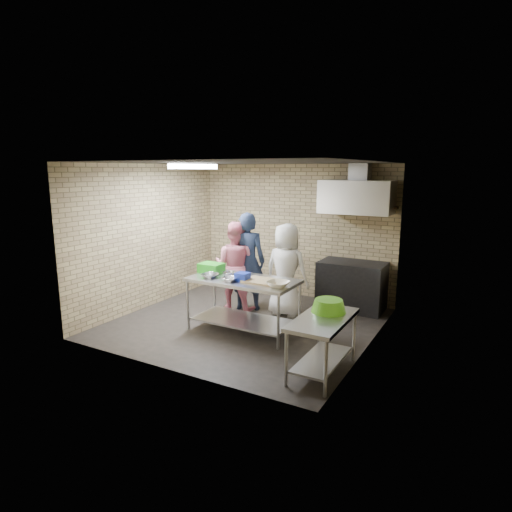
{
  "coord_description": "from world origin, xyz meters",
  "views": [
    {
      "loc": [
        3.58,
        -6.01,
        2.59
      ],
      "look_at": [
        0.1,
        0.2,
        1.15
      ],
      "focal_mm": 30.09,
      "sensor_mm": 36.0,
      "label": 1
    }
  ],
  "objects_px": {
    "stove": "(352,286)",
    "bottle_red": "(362,200)",
    "woman_pink": "(235,266)",
    "bottle_green": "(384,202)",
    "green_crate": "(211,268)",
    "prep_table": "(243,305)",
    "man_navy": "(247,262)",
    "woman_white": "(286,270)",
    "side_counter": "(322,345)",
    "blue_tub": "(242,277)",
    "green_basin": "(329,306)"
  },
  "relations": [
    {
      "from": "green_crate",
      "to": "stove",
      "type": "bearing_deg",
      "value": 44.3
    },
    {
      "from": "man_navy",
      "to": "woman_white",
      "type": "xyz_separation_m",
      "value": [
        0.78,
        0.04,
        -0.08
      ]
    },
    {
      "from": "woman_pink",
      "to": "bottle_green",
      "type": "bearing_deg",
      "value": -159.84
    },
    {
      "from": "green_basin",
      "to": "man_navy",
      "type": "bearing_deg",
      "value": 144.34
    },
    {
      "from": "green_crate",
      "to": "bottle_green",
      "type": "distance_m",
      "value": 3.32
    },
    {
      "from": "side_counter",
      "to": "blue_tub",
      "type": "distance_m",
      "value": 1.82
    },
    {
      "from": "prep_table",
      "to": "green_crate",
      "type": "height_order",
      "value": "green_crate"
    },
    {
      "from": "stove",
      "to": "green_basin",
      "type": "distance_m",
      "value": 2.57
    },
    {
      "from": "stove",
      "to": "woman_pink",
      "type": "bearing_deg",
      "value": -150.52
    },
    {
      "from": "side_counter",
      "to": "prep_table",
      "type": "bearing_deg",
      "value": 154.67
    },
    {
      "from": "bottle_red",
      "to": "green_crate",
      "type": "bearing_deg",
      "value": -132.96
    },
    {
      "from": "blue_tub",
      "to": "man_navy",
      "type": "bearing_deg",
      "value": 116.9
    },
    {
      "from": "green_crate",
      "to": "woman_white",
      "type": "distance_m",
      "value": 1.35
    },
    {
      "from": "bottle_green",
      "to": "woman_pink",
      "type": "xyz_separation_m",
      "value": [
        -2.35,
        -1.32,
        -1.18
      ]
    },
    {
      "from": "green_crate",
      "to": "woman_pink",
      "type": "relative_size",
      "value": 0.23
    },
    {
      "from": "stove",
      "to": "bottle_red",
      "type": "height_order",
      "value": "bottle_red"
    },
    {
      "from": "stove",
      "to": "green_crate",
      "type": "xyz_separation_m",
      "value": [
        -1.9,
        -1.85,
        0.5
      ]
    },
    {
      "from": "stove",
      "to": "woman_white",
      "type": "bearing_deg",
      "value": -134.98
    },
    {
      "from": "side_counter",
      "to": "stove",
      "type": "relative_size",
      "value": 1.0
    },
    {
      "from": "green_crate",
      "to": "bottle_red",
      "type": "distance_m",
      "value": 3.05
    },
    {
      "from": "bottle_green",
      "to": "man_navy",
      "type": "relative_size",
      "value": 0.08
    },
    {
      "from": "bottle_red",
      "to": "side_counter",
      "type": "bearing_deg",
      "value": -82.38
    },
    {
      "from": "green_crate",
      "to": "side_counter",
      "type": "bearing_deg",
      "value": -20.97
    },
    {
      "from": "side_counter",
      "to": "bottle_red",
      "type": "relative_size",
      "value": 6.67
    },
    {
      "from": "blue_tub",
      "to": "green_basin",
      "type": "bearing_deg",
      "value": -15.24
    },
    {
      "from": "green_crate",
      "to": "man_navy",
      "type": "bearing_deg",
      "value": 77.84
    },
    {
      "from": "bottle_green",
      "to": "side_counter",
      "type": "bearing_deg",
      "value": -90.0
    },
    {
      "from": "prep_table",
      "to": "bottle_red",
      "type": "height_order",
      "value": "bottle_red"
    },
    {
      "from": "green_basin",
      "to": "prep_table",
      "type": "bearing_deg",
      "value": 161.97
    },
    {
      "from": "side_counter",
      "to": "green_basin",
      "type": "distance_m",
      "value": 0.52
    },
    {
      "from": "blue_tub",
      "to": "woman_white",
      "type": "distance_m",
      "value": 1.17
    },
    {
      "from": "stove",
      "to": "bottle_red",
      "type": "bearing_deg",
      "value": 78.23
    },
    {
      "from": "side_counter",
      "to": "bottle_green",
      "type": "xyz_separation_m",
      "value": [
        0.0,
        2.99,
        1.64
      ]
    },
    {
      "from": "blue_tub",
      "to": "green_basin",
      "type": "xyz_separation_m",
      "value": [
        1.58,
        -0.43,
        -0.1
      ]
    },
    {
      "from": "prep_table",
      "to": "side_counter",
      "type": "xyz_separation_m",
      "value": [
        1.65,
        -0.78,
        -0.06
      ]
    },
    {
      "from": "prep_table",
      "to": "stove",
      "type": "bearing_deg",
      "value": 58.74
    },
    {
      "from": "man_navy",
      "to": "woman_white",
      "type": "relative_size",
      "value": 1.1
    },
    {
      "from": "side_counter",
      "to": "bottle_red",
      "type": "height_order",
      "value": "bottle_red"
    },
    {
      "from": "green_basin",
      "to": "blue_tub",
      "type": "bearing_deg",
      "value": 164.76
    },
    {
      "from": "woman_pink",
      "to": "woman_white",
      "type": "bearing_deg",
      "value": 179.7
    },
    {
      "from": "side_counter",
      "to": "man_navy",
      "type": "relative_size",
      "value": 0.66
    },
    {
      "from": "green_basin",
      "to": "woman_pink",
      "type": "bearing_deg",
      "value": 148.62
    },
    {
      "from": "prep_table",
      "to": "green_basin",
      "type": "distance_m",
      "value": 1.76
    },
    {
      "from": "prep_table",
      "to": "man_navy",
      "type": "distance_m",
      "value": 1.22
    },
    {
      "from": "man_navy",
      "to": "woman_white",
      "type": "bearing_deg",
      "value": 160.27
    },
    {
      "from": "prep_table",
      "to": "bottle_red",
      "type": "relative_size",
      "value": 9.72
    },
    {
      "from": "green_crate",
      "to": "blue_tub",
      "type": "xyz_separation_m",
      "value": [
        0.75,
        -0.22,
        -0.01
      ]
    },
    {
      "from": "prep_table",
      "to": "woman_pink",
      "type": "relative_size",
      "value": 1.05
    },
    {
      "from": "prep_table",
      "to": "blue_tub",
      "type": "bearing_deg",
      "value": -63.43
    },
    {
      "from": "side_counter",
      "to": "green_crate",
      "type": "distance_m",
      "value": 2.58
    }
  ]
}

